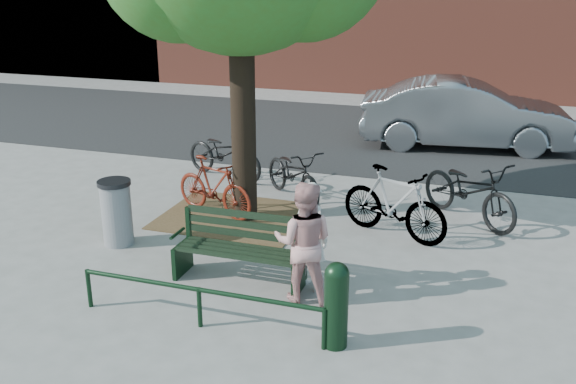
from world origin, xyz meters
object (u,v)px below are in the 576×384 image
(person_left, at_px, (311,236))
(person_right, at_px, (304,242))
(bollard, at_px, (336,302))
(litter_bin, at_px, (117,212))
(parked_car, at_px, (466,114))
(bicycle_c, at_px, (294,174))
(park_bench, at_px, (241,247))

(person_left, bearing_deg, person_right, 120.38)
(bollard, height_order, litter_bin, bollard)
(person_right, height_order, parked_car, parked_car)
(person_right, xyz_separation_m, litter_bin, (-3.18, 0.78, -0.27))
(person_right, relative_size, parked_car, 0.33)
(parked_car, bearing_deg, bicycle_c, 142.86)
(person_right, bearing_deg, bicycle_c, -78.82)
(park_bench, bearing_deg, person_right, -15.27)
(parked_car, bearing_deg, person_right, 162.74)
(person_right, distance_m, bollard, 1.15)
(park_bench, xyz_separation_m, person_left, (0.95, 0.07, 0.25))
(park_bench, bearing_deg, bollard, -36.22)
(bicycle_c, bearing_deg, person_left, -115.02)
(parked_car, bearing_deg, person_left, 162.35)
(bollard, relative_size, litter_bin, 1.00)
(litter_bin, distance_m, bicycle_c, 3.35)
(person_right, xyz_separation_m, bollard, (0.65, -0.91, -0.24))
(bollard, distance_m, litter_bin, 4.19)
(park_bench, relative_size, parked_car, 0.36)
(litter_bin, bearing_deg, person_right, -13.78)
(bollard, bearing_deg, bicycle_c, 113.36)
(parked_car, bearing_deg, park_bench, 156.00)
(bicycle_c, bearing_deg, park_bench, -131.05)
(person_right, bearing_deg, bollard, 116.85)
(bollard, bearing_deg, park_bench, 143.78)
(person_left, distance_m, bicycle_c, 3.46)
(person_right, distance_m, bicycle_c, 3.77)
(park_bench, distance_m, person_right, 1.03)
(person_right, height_order, litter_bin, person_right)
(bollard, bearing_deg, parked_car, 85.29)
(bollard, relative_size, parked_car, 0.21)
(person_right, xyz_separation_m, parked_car, (1.41, 8.26, 0.01))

